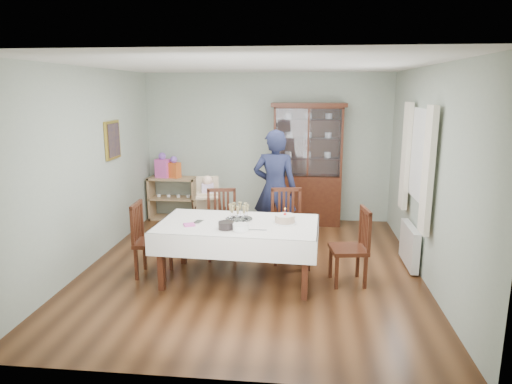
# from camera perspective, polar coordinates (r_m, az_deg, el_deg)

# --- Properties ---
(floor) EXTENTS (5.00, 5.00, 0.00)m
(floor) POSITION_cam_1_polar(r_m,az_deg,el_deg) (6.37, -0.54, -9.43)
(floor) COLOR #593319
(floor) RESTS_ON ground
(room_shell) EXTENTS (5.00, 5.00, 5.00)m
(room_shell) POSITION_cam_1_polar(r_m,az_deg,el_deg) (6.47, -0.03, 6.52)
(room_shell) COLOR #9EAA99
(room_shell) RESTS_ON floor
(dining_table) EXTENTS (2.05, 1.24, 0.76)m
(dining_table) POSITION_cam_1_polar(r_m,az_deg,el_deg) (5.86, -2.24, -7.41)
(dining_table) COLOR #402010
(dining_table) RESTS_ON floor
(china_cabinet) EXTENTS (1.30, 0.48, 2.18)m
(china_cabinet) POSITION_cam_1_polar(r_m,az_deg,el_deg) (8.22, 6.46, 3.68)
(china_cabinet) COLOR #402010
(china_cabinet) RESTS_ON floor
(sideboard) EXTENTS (0.90, 0.38, 0.80)m
(sideboard) POSITION_cam_1_polar(r_m,az_deg,el_deg) (8.73, -10.30, -0.76)
(sideboard) COLOR tan
(sideboard) RESTS_ON floor
(picture_frame) EXTENTS (0.04, 0.48, 0.58)m
(picture_frame) POSITION_cam_1_polar(r_m,az_deg,el_deg) (7.31, -17.50, 6.22)
(picture_frame) COLOR gold
(picture_frame) RESTS_ON room_shell
(window) EXTENTS (0.04, 1.02, 1.22)m
(window) POSITION_cam_1_polar(r_m,az_deg,el_deg) (6.41, 19.94, 4.32)
(window) COLOR white
(window) RESTS_ON room_shell
(curtain_left) EXTENTS (0.07, 0.30, 1.55)m
(curtain_left) POSITION_cam_1_polar(r_m,az_deg,el_deg) (5.82, 20.71, 2.48)
(curtain_left) COLOR silver
(curtain_left) RESTS_ON room_shell
(curtain_right) EXTENTS (0.07, 0.30, 1.55)m
(curtain_right) POSITION_cam_1_polar(r_m,az_deg,el_deg) (7.01, 18.22, 4.27)
(curtain_right) COLOR silver
(curtain_right) RESTS_ON room_shell
(radiator) EXTENTS (0.10, 0.80, 0.55)m
(radiator) POSITION_cam_1_polar(r_m,az_deg,el_deg) (6.68, 18.63, -6.32)
(radiator) COLOR white
(radiator) RESTS_ON floor
(chair_far_left) EXTENTS (0.51, 0.51, 0.98)m
(chair_far_left) POSITION_cam_1_polar(r_m,az_deg,el_deg) (6.69, -4.26, -5.70)
(chair_far_left) COLOR #402010
(chair_far_left) RESTS_ON floor
(chair_far_right) EXTENTS (0.52, 0.52, 1.02)m
(chair_far_right) POSITION_cam_1_polar(r_m,az_deg,el_deg) (6.56, 3.91, -5.99)
(chair_far_right) COLOR #402010
(chair_far_right) RESTS_ON floor
(chair_end_left) EXTENTS (0.46, 0.46, 0.98)m
(chair_end_left) POSITION_cam_1_polar(r_m,az_deg,el_deg) (6.19, -12.84, -7.56)
(chair_end_left) COLOR #402010
(chair_end_left) RESTS_ON floor
(chair_end_right) EXTENTS (0.50, 0.50, 0.97)m
(chair_end_right) POSITION_cam_1_polar(r_m,az_deg,el_deg) (5.92, 11.57, -8.48)
(chair_end_right) COLOR #402010
(chair_end_right) RESTS_ON floor
(woman) EXTENTS (0.68, 0.46, 1.82)m
(woman) POSITION_cam_1_polar(r_m,az_deg,el_deg) (6.97, 2.37, 0.36)
(woman) COLOR #151931
(woman) RESTS_ON floor
(high_chair) EXTENTS (0.57, 0.57, 1.08)m
(high_chair) POSITION_cam_1_polar(r_m,az_deg,el_deg) (7.35, -5.98, -2.99)
(high_chair) COLOR black
(high_chair) RESTS_ON floor
(champagne_tray) EXTENTS (0.35, 0.35, 0.21)m
(champagne_tray) POSITION_cam_1_polar(r_m,az_deg,el_deg) (5.86, -2.15, -2.90)
(champagne_tray) COLOR silver
(champagne_tray) RESTS_ON dining_table
(birthday_cake) EXTENTS (0.29, 0.29, 0.20)m
(birthday_cake) POSITION_cam_1_polar(r_m,az_deg,el_deg) (5.73, 3.63, -3.40)
(birthday_cake) COLOR white
(birthday_cake) RESTS_ON dining_table
(plate_stack_dark) EXTENTS (0.22, 0.22, 0.09)m
(plate_stack_dark) POSITION_cam_1_polar(r_m,az_deg,el_deg) (5.50, -3.77, -4.19)
(plate_stack_dark) COLOR black
(plate_stack_dark) RESTS_ON dining_table
(plate_stack_white) EXTENTS (0.20, 0.20, 0.08)m
(plate_stack_white) POSITION_cam_1_polar(r_m,az_deg,el_deg) (5.43, -1.93, -4.43)
(plate_stack_white) COLOR white
(plate_stack_white) RESTS_ON dining_table
(napkin_stack) EXTENTS (0.17, 0.17, 0.02)m
(napkin_stack) POSITION_cam_1_polar(r_m,az_deg,el_deg) (5.70, -8.34, -4.07)
(napkin_stack) COLOR #DA50AD
(napkin_stack) RESTS_ON dining_table
(cutlery) EXTENTS (0.15, 0.19, 0.01)m
(cutlery) POSITION_cam_1_polar(r_m,az_deg,el_deg) (5.83, -7.60, -3.69)
(cutlery) COLOR silver
(cutlery) RESTS_ON dining_table
(cake_knife) EXTENTS (0.26, 0.03, 0.01)m
(cake_knife) POSITION_cam_1_polar(r_m,az_deg,el_deg) (5.45, -0.03, -4.75)
(cake_knife) COLOR silver
(cake_knife) RESTS_ON dining_table
(gift_bag_pink) EXTENTS (0.28, 0.21, 0.47)m
(gift_bag_pink) POSITION_cam_1_polar(r_m,az_deg,el_deg) (8.64, -11.60, 3.15)
(gift_bag_pink) COLOR #DA50AD
(gift_bag_pink) RESTS_ON sideboard
(gift_bag_orange) EXTENTS (0.26, 0.23, 0.40)m
(gift_bag_orange) POSITION_cam_1_polar(r_m,az_deg,el_deg) (8.58, -10.20, 2.96)
(gift_bag_orange) COLOR #DA5E22
(gift_bag_orange) RESTS_ON sideboard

